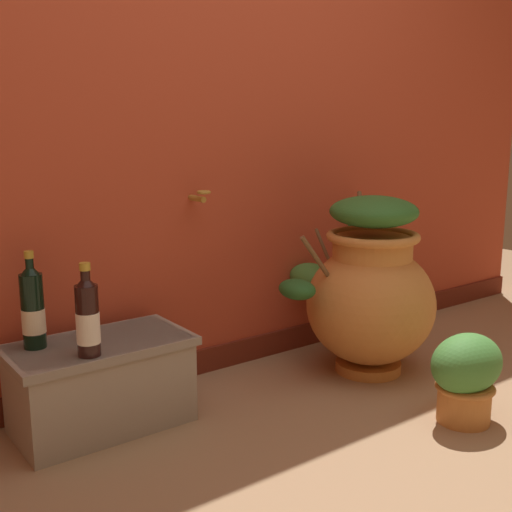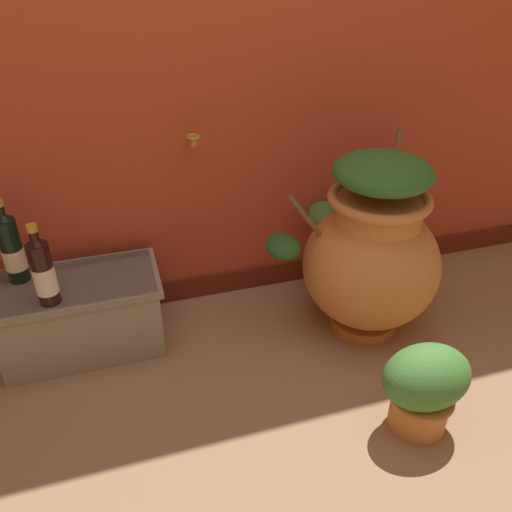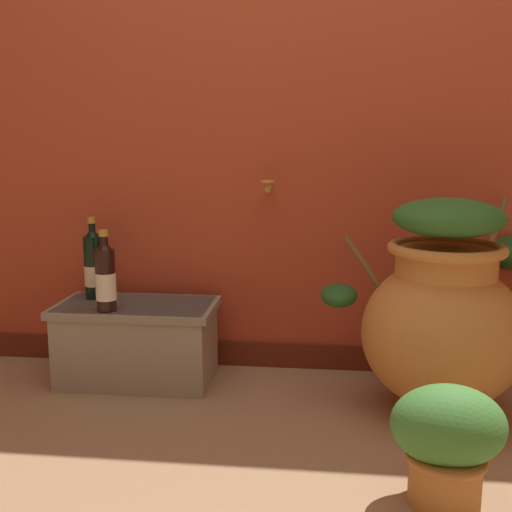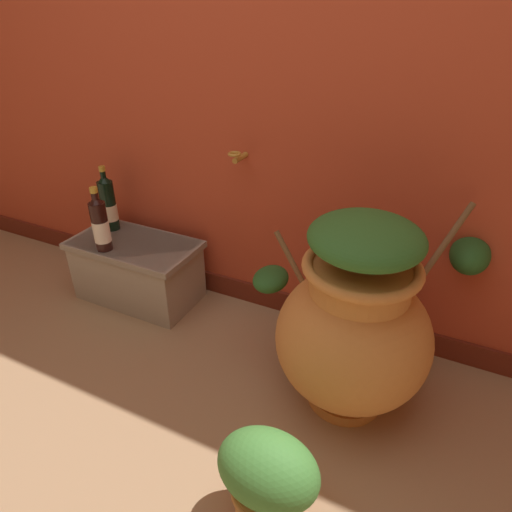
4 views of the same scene
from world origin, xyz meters
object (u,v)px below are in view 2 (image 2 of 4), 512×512
object	(u,v)px
wine_bottle_left	(11,247)
wine_bottle_middle	(43,270)
potted_shrub	(424,386)
terracotta_urn	(370,250)

from	to	relation	value
wine_bottle_left	wine_bottle_middle	world-z (taller)	wine_bottle_left
potted_shrub	wine_bottle_middle	bearing A→B (deg)	150.96
terracotta_urn	wine_bottle_left	world-z (taller)	terracotta_urn
wine_bottle_left	terracotta_urn	bearing A→B (deg)	-10.87
wine_bottle_left	potted_shrub	size ratio (longest dim) A/B	1.01
wine_bottle_middle	potted_shrub	xyz separation A→B (m)	(1.14, -0.63, -0.27)
potted_shrub	wine_bottle_left	bearing A→B (deg)	146.99
terracotta_urn	wine_bottle_middle	bearing A→B (deg)	176.55
wine_bottle_middle	potted_shrub	bearing A→B (deg)	-29.04
wine_bottle_left	wine_bottle_middle	distance (m)	0.22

